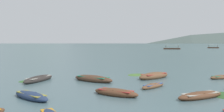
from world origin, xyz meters
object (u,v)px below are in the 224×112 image
(ferry_1, at_px, (213,48))
(rowboat_6, at_px, (153,86))
(rowboat_2, at_px, (200,96))
(rowboat_5, at_px, (116,93))
(ferry_0, at_px, (172,49))
(rowboat_3, at_px, (93,79))
(rowboat_0, at_px, (154,76))
(rowboat_12, at_px, (39,79))
(rowboat_10, at_px, (31,96))
(rowboat_9, at_px, (221,77))

(ferry_1, bearing_deg, rowboat_6, -113.86)
(rowboat_2, relative_size, rowboat_6, 1.41)
(rowboat_5, bearing_deg, ferry_0, 74.80)
(rowboat_3, height_order, rowboat_6, rowboat_3)
(rowboat_0, relative_size, rowboat_12, 0.91)
(rowboat_3, relative_size, rowboat_10, 1.31)
(rowboat_3, bearing_deg, ferry_1, 63.85)
(rowboat_9, bearing_deg, ferry_1, 68.15)
(rowboat_0, distance_m, rowboat_3, 6.56)
(rowboat_10, bearing_deg, rowboat_9, 28.67)
(rowboat_3, xyz_separation_m, rowboat_10, (-3.52, -7.38, -0.05))
(rowboat_2, xyz_separation_m, rowboat_10, (-11.45, -0.26, 0.00))
(rowboat_9, xyz_separation_m, rowboat_12, (-18.64, -1.85, 0.06))
(rowboat_6, height_order, rowboat_9, rowboat_9)
(rowboat_2, bearing_deg, ferry_0, 77.50)
(rowboat_6, relative_size, rowboat_12, 0.60)
(ferry_0, bearing_deg, rowboat_6, -104.12)
(rowboat_12, distance_m, ferry_1, 158.17)
(rowboat_6, distance_m, ferry_0, 118.92)
(rowboat_0, xyz_separation_m, rowboat_3, (-6.26, -1.96, -0.02))
(rowboat_3, distance_m, rowboat_10, 8.18)
(rowboat_2, height_order, ferry_1, ferry_1)
(ferry_1, bearing_deg, rowboat_9, -111.85)
(rowboat_0, height_order, rowboat_2, rowboat_0)
(rowboat_5, relative_size, rowboat_10, 1.03)
(rowboat_5, distance_m, ferry_1, 160.47)
(rowboat_3, bearing_deg, rowboat_2, -41.95)
(rowboat_9, relative_size, ferry_1, 0.42)
(rowboat_0, height_order, ferry_0, ferry_0)
(rowboat_3, height_order, ferry_1, ferry_1)
(rowboat_9, bearing_deg, rowboat_0, 178.88)
(ferry_0, bearing_deg, rowboat_5, -105.20)
(rowboat_10, height_order, ferry_1, ferry_1)
(rowboat_10, xyz_separation_m, ferry_0, (37.86, 119.39, 0.27))
(rowboat_0, distance_m, rowboat_10, 13.53)
(rowboat_3, bearing_deg, rowboat_6, -31.95)
(rowboat_0, relative_size, rowboat_10, 1.20)
(rowboat_0, height_order, rowboat_12, rowboat_0)
(rowboat_10, relative_size, rowboat_12, 0.75)
(rowboat_5, height_order, rowboat_10, rowboat_5)
(rowboat_3, bearing_deg, rowboat_5, -70.87)
(rowboat_12, height_order, ferry_0, ferry_0)
(rowboat_9, xyz_separation_m, ferry_1, (55.33, 137.95, 0.30))
(rowboat_3, distance_m, rowboat_9, 13.42)
(rowboat_5, bearing_deg, ferry_1, 65.54)
(rowboat_3, xyz_separation_m, rowboat_9, (13.30, 1.82, -0.07))
(ferry_0, xyz_separation_m, ferry_1, (34.29, 27.76, 0.00))
(rowboat_10, distance_m, ferry_0, 125.25)
(rowboat_9, bearing_deg, ferry_0, 79.19)
(rowboat_6, xyz_separation_m, rowboat_9, (7.97, 5.14, 0.01))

